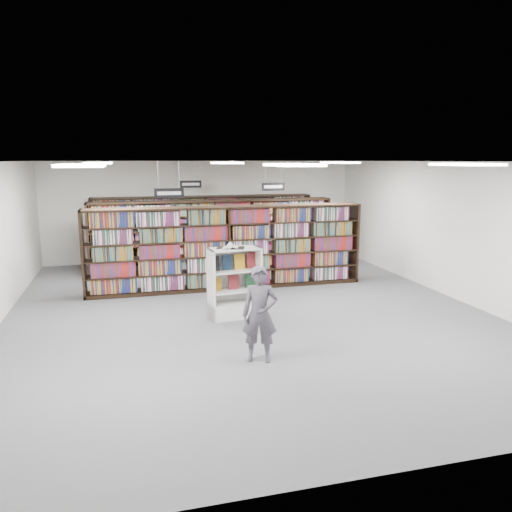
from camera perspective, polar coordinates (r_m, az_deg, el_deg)
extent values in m
plane|color=#4A4B4F|center=(10.96, -1.12, -6.23)|extent=(12.00, 12.00, 0.00)
cube|color=white|center=(10.47, -1.19, 10.75)|extent=(10.00, 12.00, 0.10)
cube|color=silver|center=(16.45, -6.11, 5.18)|extent=(10.00, 0.10, 3.20)
cube|color=silver|center=(5.12, 15.06, -8.09)|extent=(10.00, 0.10, 3.20)
cube|color=silver|center=(12.73, 21.32, 2.81)|extent=(0.10, 12.00, 3.20)
cube|color=black|center=(12.62, -3.29, 0.95)|extent=(7.00, 0.60, 2.10)
cube|color=maroon|center=(12.62, -3.29, 0.95)|extent=(6.88, 0.42, 1.98)
cube|color=black|center=(14.56, -4.86, 2.27)|extent=(7.00, 0.60, 2.10)
cube|color=maroon|center=(14.56, -4.86, 2.27)|extent=(6.88, 0.42, 1.98)
cube|color=black|center=(16.22, -5.91, 3.14)|extent=(7.00, 0.60, 2.10)
cube|color=maroon|center=(16.22, -5.91, 3.14)|extent=(6.88, 0.42, 1.98)
cylinder|color=#B2B2B7|center=(11.21, -11.14, 9.08)|extent=(0.01, 0.01, 0.58)
cylinder|color=#B2B2B7|center=(11.25, -8.80, 9.16)|extent=(0.01, 0.01, 0.58)
cube|color=black|center=(11.24, -9.90, 7.08)|extent=(0.65, 0.02, 0.22)
cube|color=white|center=(11.23, -9.90, 7.08)|extent=(0.52, 0.00, 0.08)
cylinder|color=#B2B2B7|center=(13.70, 1.07, 9.58)|extent=(0.01, 0.01, 0.58)
cylinder|color=#B2B2B7|center=(13.83, 2.91, 9.58)|extent=(0.01, 0.01, 0.58)
cube|color=black|center=(13.78, 1.98, 7.92)|extent=(0.65, 0.02, 0.22)
cube|color=white|center=(13.77, 2.00, 7.92)|extent=(0.52, 0.00, 0.08)
cylinder|color=#B2B2B7|center=(15.28, -8.36, 9.61)|extent=(0.01, 0.01, 0.58)
cylinder|color=#B2B2B7|center=(15.34, -6.65, 9.66)|extent=(0.01, 0.01, 0.58)
cube|color=black|center=(15.32, -7.47, 8.14)|extent=(0.65, 0.02, 0.22)
cube|color=white|center=(15.31, -7.46, 8.14)|extent=(0.52, 0.00, 0.08)
cube|color=white|center=(7.20, -19.33, 9.73)|extent=(0.60, 1.20, 0.04)
cube|color=white|center=(7.59, 4.24, 10.34)|extent=(0.60, 1.20, 0.04)
cube|color=white|center=(9.02, 22.84, 9.62)|extent=(0.60, 1.20, 0.04)
cube|color=white|center=(12.19, -17.57, 10.09)|extent=(0.60, 1.20, 0.04)
cube|color=white|center=(12.42, -3.39, 10.58)|extent=(0.60, 1.20, 0.04)
cube|color=white|center=(13.35, 9.55, 10.47)|extent=(0.60, 1.20, 0.04)
cube|color=white|center=(10.49, -2.46, -6.14)|extent=(1.10, 0.65, 0.31)
cube|color=white|center=(10.18, -5.16, -3.33)|extent=(0.10, 0.52, 1.47)
cube|color=white|center=(10.50, 0.11, -2.84)|extent=(0.10, 0.52, 1.47)
cube|color=white|center=(10.56, -2.93, -2.78)|extent=(1.04, 0.16, 1.47)
cube|color=white|center=(10.18, -2.52, 0.84)|extent=(1.10, 0.65, 0.03)
cube|color=white|center=(10.37, -2.48, -3.93)|extent=(1.02, 0.60, 0.02)
cube|color=white|center=(10.27, -2.50, -1.67)|extent=(1.02, 0.60, 0.02)
cube|color=black|center=(10.16, -4.75, -0.86)|extent=(0.22, 0.10, 0.32)
cube|color=#0F1E33|center=(10.24, -3.31, -0.74)|extent=(0.22, 0.10, 0.32)
cube|color=orange|center=(10.33, -1.89, -0.63)|extent=(0.22, 0.10, 0.32)
cube|color=maroon|center=(10.42, -0.50, -0.52)|extent=(0.22, 0.10, 0.32)
cube|color=orange|center=(10.26, -4.60, -3.20)|extent=(0.24, 0.09, 0.29)
cube|color=maroon|center=(10.38, -2.58, -3.01)|extent=(0.24, 0.09, 0.29)
cube|color=#1A572E|center=(10.51, -0.60, -2.82)|extent=(0.24, 0.09, 0.29)
cube|color=black|center=(10.17, -2.91, 0.95)|extent=(0.62, 0.46, 0.01)
cube|color=white|center=(10.14, -3.65, 0.97)|extent=(0.32, 0.35, 0.05)
cube|color=white|center=(10.19, -2.18, 1.03)|extent=(0.32, 0.35, 0.07)
cylinder|color=white|center=(10.15, -3.02, 1.23)|extent=(0.18, 0.30, 0.10)
imported|color=#544F5A|center=(8.08, 0.44, -6.68)|extent=(0.66, 0.54, 1.58)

